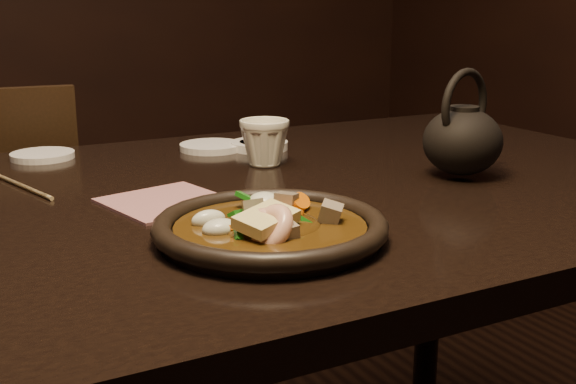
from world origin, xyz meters
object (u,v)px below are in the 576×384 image
tea_cup (265,141)px  teapot (463,138)px  plate (270,228)px  table (213,245)px

tea_cup → teapot: (0.24, -0.22, 0.02)m
plate → teapot: teapot is taller
table → tea_cup: 0.23m
table → plate: size_ratio=5.84×
table → teapot: (0.39, -0.09, 0.14)m
plate → tea_cup: bearing=64.6°
tea_cup → table: bearing=-138.8°
tea_cup → teapot: bearing=-42.7°
table → tea_cup: (0.15, 0.13, 0.12)m
table → plate: 0.24m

